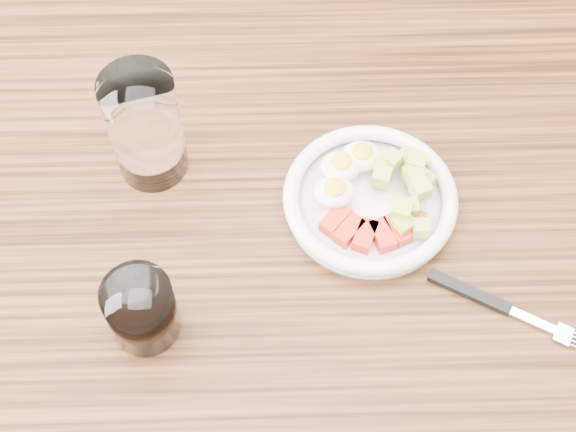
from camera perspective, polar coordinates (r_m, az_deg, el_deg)
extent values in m
plane|color=brown|center=(1.62, 0.37, -14.74)|extent=(4.00, 4.00, 0.00)
cube|color=#5A3318|center=(0.92, 0.64, -2.09)|extent=(1.50, 0.90, 0.04)
cylinder|color=white|center=(0.93, 5.80, 0.86)|extent=(0.19, 0.19, 0.01)
torus|color=white|center=(0.91, 5.88, 1.33)|extent=(0.20, 0.20, 0.02)
cube|color=red|center=(0.90, 3.40, -0.32)|extent=(0.04, 0.04, 0.02)
cube|color=red|center=(0.89, 4.33, -1.04)|extent=(0.04, 0.04, 0.02)
cube|color=red|center=(0.89, 5.50, -1.41)|extent=(0.03, 0.04, 0.02)
cube|color=red|center=(0.89, 6.73, -1.38)|extent=(0.03, 0.04, 0.02)
cube|color=red|center=(0.90, 7.82, -0.95)|extent=(0.03, 0.04, 0.02)
cube|color=red|center=(0.91, 8.60, -0.20)|extent=(0.04, 0.03, 0.02)
ellipsoid|color=white|center=(0.92, 3.78, 3.53)|extent=(0.05, 0.04, 0.03)
ellipsoid|color=yellow|center=(0.91, 3.81, 3.90)|extent=(0.03, 0.03, 0.01)
ellipsoid|color=white|center=(0.93, 5.24, 4.26)|extent=(0.05, 0.04, 0.03)
ellipsoid|color=yellow|center=(0.92, 5.29, 4.62)|extent=(0.03, 0.03, 0.01)
ellipsoid|color=white|center=(0.90, 3.33, 1.70)|extent=(0.05, 0.04, 0.03)
ellipsoid|color=yellow|center=(0.89, 3.36, 2.05)|extent=(0.03, 0.03, 0.01)
cube|color=#B6BA47|center=(0.92, 6.67, 2.76)|extent=(0.03, 0.03, 0.02)
cube|color=#B6BA47|center=(0.93, 6.67, 3.36)|extent=(0.02, 0.02, 0.02)
cube|color=#B6BA47|center=(0.89, 8.08, 0.38)|extent=(0.03, 0.03, 0.02)
cube|color=#B6BA47|center=(0.89, 9.41, -0.85)|extent=(0.02, 0.02, 0.02)
cube|color=#B6BA47|center=(0.92, 8.95, 2.91)|extent=(0.03, 0.03, 0.02)
cube|color=#B6BA47|center=(0.90, 8.67, 0.57)|extent=(0.02, 0.02, 0.02)
cube|color=#B6BA47|center=(0.93, 9.17, 2.78)|extent=(0.02, 0.02, 0.02)
cube|color=#B6BA47|center=(0.93, 6.61, 3.79)|extent=(0.02, 0.02, 0.02)
cube|color=#B6BA47|center=(0.92, 9.77, 2.52)|extent=(0.03, 0.03, 0.02)
cube|color=#B6BA47|center=(0.89, 8.19, -0.61)|extent=(0.03, 0.03, 0.02)
cube|color=#B6BA47|center=(0.90, 9.42, 1.89)|extent=(0.03, 0.03, 0.02)
cube|color=#B6BA47|center=(0.92, 9.41, 2.26)|extent=(0.02, 0.02, 0.02)
cube|color=#B6BA47|center=(0.92, 9.11, 3.76)|extent=(0.03, 0.03, 0.02)
cube|color=#B6BA47|center=(0.94, 8.74, 3.79)|extent=(0.02, 0.02, 0.02)
cube|color=#B6BA47|center=(0.94, 8.41, 4.09)|extent=(0.03, 0.03, 0.02)
cube|color=#B6BA47|center=(0.93, 7.42, 3.97)|extent=(0.03, 0.03, 0.02)
cube|color=black|center=(0.89, 12.77, -5.31)|extent=(0.09, 0.06, 0.01)
cube|color=silver|center=(0.90, 17.14, -7.18)|extent=(0.05, 0.03, 0.00)
cube|color=silver|center=(0.90, 18.99, -7.96)|extent=(0.03, 0.03, 0.00)
cylinder|color=white|center=(0.91, -10.12, 6.25)|extent=(0.08, 0.08, 0.15)
cylinder|color=white|center=(0.84, -10.39, -6.56)|extent=(0.07, 0.07, 0.08)
cylinder|color=black|center=(0.84, -10.36, -6.62)|extent=(0.06, 0.06, 0.07)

